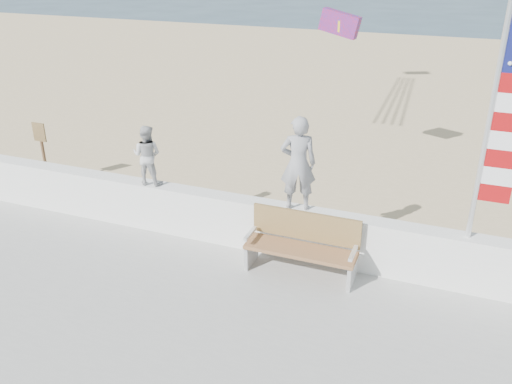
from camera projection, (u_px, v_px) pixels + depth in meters
ground at (200, 319)px, 8.06m from camera, size 220.00×220.00×0.00m
sand at (339, 135)px, 15.67m from camera, size 90.00×40.00×0.08m
seawall at (250, 223)px, 9.49m from camera, size 30.00×0.35×0.90m
adult at (298, 164)px, 8.69m from camera, size 0.67×0.54×1.59m
child at (147, 155)px, 9.72m from camera, size 0.58×0.47×1.11m
bench at (302, 244)px, 8.72m from camera, size 1.80×0.57×1.00m
flag at (501, 115)px, 7.30m from camera, size 0.50×0.08×3.50m
parafoil_kite at (341, 24)px, 11.67m from camera, size 0.94×0.34×0.63m
sign at (42, 148)px, 12.04m from camera, size 0.32×0.07×1.46m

